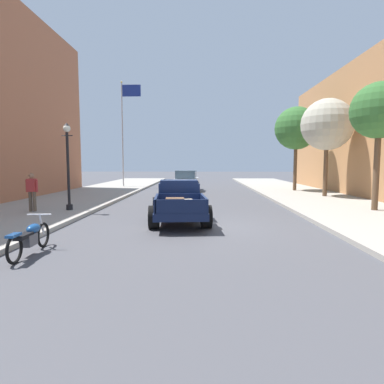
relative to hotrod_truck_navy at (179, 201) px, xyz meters
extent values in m
plane|color=#47474C|center=(0.53, -1.13, -0.75)|extent=(140.00, 140.00, 0.00)
cube|color=#0F1938|center=(0.02, -0.24, -0.21)|extent=(2.21, 5.04, 0.24)
cube|color=#0F1938|center=(-0.01, 0.11, 0.31)|extent=(1.66, 1.24, 0.80)
cube|color=#0F1938|center=(0.00, 0.06, 0.77)|extent=(1.52, 1.07, 0.12)
cube|color=#3D4C5B|center=(-0.06, 0.67, 0.47)|extent=(1.32, 0.16, 0.44)
cube|color=#0F1938|center=(-0.13, 1.40, 0.17)|extent=(1.46, 1.62, 0.52)
cube|color=silver|center=(-0.21, 2.20, 0.15)|extent=(0.69, 0.16, 0.47)
cube|color=#0F1938|center=(0.16, -1.64, -0.07)|extent=(1.88, 2.25, 0.04)
cube|color=#0F1938|center=(-0.65, -1.71, 0.15)|extent=(0.28, 2.10, 0.44)
cube|color=#0F1938|center=(0.96, -1.56, 0.15)|extent=(0.28, 2.10, 0.44)
cube|color=#0F1938|center=(0.25, -2.64, 0.15)|extent=(1.62, 0.23, 0.44)
cube|color=#0F1938|center=(0.06, -0.63, 0.15)|extent=(1.62, 0.23, 0.44)
cylinder|color=black|center=(-1.00, 1.01, -0.35)|extent=(0.43, 0.83, 0.80)
cylinder|color=silver|center=(-1.18, 1.00, -0.35)|extent=(0.07, 0.65, 0.66)
cylinder|color=silver|center=(-1.19, 1.00, -0.35)|extent=(0.04, 0.24, 0.24)
cylinder|color=black|center=(0.79, 1.18, -0.35)|extent=(0.43, 0.83, 0.80)
cylinder|color=silver|center=(0.98, 1.20, -0.35)|extent=(0.07, 0.65, 0.66)
cylinder|color=silver|center=(0.99, 1.20, -0.35)|extent=(0.04, 0.24, 0.24)
cylinder|color=black|center=(-0.74, -1.67, -0.35)|extent=(0.43, 0.83, 0.80)
cylinder|color=silver|center=(-0.93, -1.69, -0.35)|extent=(0.07, 0.65, 0.66)
cylinder|color=silver|center=(-0.94, -1.69, -0.35)|extent=(0.04, 0.24, 0.24)
cylinder|color=black|center=(1.05, -1.50, -0.35)|extent=(0.43, 0.83, 0.80)
cylinder|color=silver|center=(1.23, -1.48, -0.35)|extent=(0.07, 0.65, 0.66)
cylinder|color=silver|center=(1.24, -1.48, -0.35)|extent=(0.04, 0.24, 0.24)
cube|color=brown|center=(0.01, -2.00, 0.15)|extent=(0.64, 0.49, 0.40)
cube|color=#3D2D1E|center=(0.01, -2.00, 0.15)|extent=(0.62, 0.11, 0.42)
cube|color=gray|center=(0.35, -1.32, 0.09)|extent=(0.50, 0.41, 0.28)
torus|color=black|center=(-3.34, -4.16, -0.42)|extent=(0.10, 0.67, 0.67)
torus|color=black|center=(-3.27, -5.61, -0.42)|extent=(0.10, 0.67, 0.67)
cube|color=#4C4C51|center=(-3.31, -4.94, -0.37)|extent=(0.26, 0.45, 0.28)
ellipsoid|color=navy|center=(-3.32, -4.69, -0.14)|extent=(0.29, 0.53, 0.24)
cube|color=black|center=(-3.29, -5.19, -0.22)|extent=(0.25, 0.57, 0.10)
cylinder|color=silver|center=(-3.34, -4.22, -0.12)|extent=(0.06, 0.25, 0.58)
cylinder|color=silver|center=(-3.34, -4.34, 0.16)|extent=(0.62, 0.07, 0.04)
cube|color=navy|center=(-3.27, -5.61, -0.10)|extent=(0.20, 0.41, 0.06)
cube|color=silver|center=(-0.34, 13.00, -0.14)|extent=(1.90, 4.37, 0.80)
cube|color=#384C5B|center=(-0.34, 12.85, 0.58)|extent=(1.60, 2.06, 0.64)
cylinder|color=black|center=(-1.11, 14.33, -0.42)|extent=(0.25, 0.67, 0.66)
cylinder|color=black|center=(0.54, 14.26, -0.42)|extent=(0.25, 0.67, 0.66)
cylinder|color=black|center=(-1.22, 11.75, -0.42)|extent=(0.25, 0.67, 0.66)
cylinder|color=black|center=(0.43, 11.68, -0.42)|extent=(0.25, 0.67, 0.66)
cylinder|color=brown|center=(-6.54, 1.14, -0.17)|extent=(0.14, 0.14, 0.86)
cylinder|color=brown|center=(-6.36, 1.14, -0.17)|extent=(0.14, 0.14, 0.86)
cube|color=#B23333|center=(-6.45, 1.14, 0.54)|extent=(0.36, 0.22, 0.56)
cylinder|color=#B23333|center=(-6.67, 1.14, 0.51)|extent=(0.09, 0.09, 0.54)
cylinder|color=#B23333|center=(-6.23, 1.14, 0.51)|extent=(0.09, 0.09, 0.54)
sphere|color=#9E7051|center=(-6.45, 1.14, 0.94)|extent=(0.22, 0.22, 0.22)
cylinder|color=black|center=(-5.04, 1.61, -0.48)|extent=(0.28, 0.28, 0.24)
cylinder|color=black|center=(-5.04, 1.61, 1.24)|extent=(0.12, 0.12, 3.20)
cylinder|color=black|center=(-5.04, 1.61, 2.69)|extent=(0.50, 0.04, 0.04)
sphere|color=silver|center=(-5.04, 1.61, 3.00)|extent=(0.32, 0.32, 0.32)
cone|color=black|center=(-5.04, 1.61, 3.18)|extent=(0.24, 0.24, 0.14)
cylinder|color=#B2B2B7|center=(-6.10, 15.94, 3.90)|extent=(0.12, 0.12, 9.00)
sphere|color=gold|center=(-6.10, 15.94, 8.48)|extent=(0.16, 0.16, 0.16)
cube|color=navy|center=(-5.24, 15.94, 7.75)|extent=(1.60, 0.03, 1.00)
cylinder|color=brown|center=(8.61, 1.98, 1.12)|extent=(0.26, 0.26, 3.46)
sphere|color=#33662D|center=(8.61, 1.98, 3.77)|extent=(2.44, 2.44, 2.44)
cylinder|color=brown|center=(8.68, 8.02, 1.03)|extent=(0.26, 0.26, 3.28)
sphere|color=#ADA893|center=(8.68, 8.02, 3.87)|extent=(3.18, 3.18, 3.18)
cylinder|color=brown|center=(7.99, 12.22, 1.14)|extent=(0.26, 0.26, 3.49)
sphere|color=#33662D|center=(7.99, 12.22, 4.09)|extent=(3.20, 3.20, 3.20)
camera|label=1|loc=(0.89, -12.48, 1.50)|focal=30.07mm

